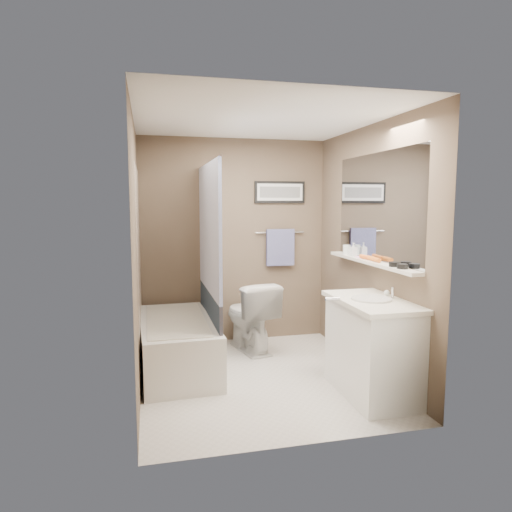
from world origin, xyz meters
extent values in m
plane|color=silver|center=(0.00, 0.00, 0.00)|extent=(2.50, 2.50, 0.00)
cube|color=white|center=(0.00, 0.00, 2.38)|extent=(2.20, 2.50, 0.04)
cube|color=brown|center=(0.00, 1.23, 1.20)|extent=(2.20, 0.04, 2.40)
cube|color=brown|center=(0.00, -1.23, 1.20)|extent=(2.20, 0.04, 2.40)
cube|color=brown|center=(-1.08, 0.00, 1.20)|extent=(0.04, 2.50, 2.40)
cube|color=brown|center=(1.08, 0.00, 1.20)|extent=(0.04, 2.50, 2.40)
cube|color=tan|center=(-1.09, 0.50, 1.00)|extent=(0.02, 1.55, 2.00)
cylinder|color=silver|center=(-0.40, 0.50, 2.05)|extent=(0.02, 1.55, 0.02)
cube|color=white|center=(-0.40, 0.50, 1.40)|extent=(0.03, 1.45, 1.28)
cube|color=#263648|center=(-0.40, 0.50, 0.58)|extent=(0.03, 1.45, 0.36)
cube|color=silver|center=(1.09, -0.15, 1.62)|extent=(0.02, 1.60, 1.00)
cube|color=silver|center=(1.04, -0.15, 1.10)|extent=(0.12, 1.60, 0.03)
cylinder|color=silver|center=(0.55, 1.22, 1.30)|extent=(0.60, 0.02, 0.02)
cube|color=#8388BF|center=(0.55, 1.20, 1.12)|extent=(0.34, 0.05, 0.44)
cube|color=black|center=(0.55, 1.23, 1.78)|extent=(0.62, 0.02, 0.26)
cube|color=white|center=(0.55, 1.22, 1.78)|extent=(0.56, 0.00, 0.20)
cube|color=#595959|center=(0.55, 1.22, 1.78)|extent=(0.50, 0.00, 0.13)
cube|color=silver|center=(0.55, -1.24, 1.00)|extent=(0.80, 0.02, 2.00)
cylinder|color=silver|center=(0.22, -1.19, 1.00)|extent=(0.10, 0.02, 0.02)
cube|color=silver|center=(-0.75, 0.43, 0.25)|extent=(0.76, 1.53, 0.50)
cube|color=beige|center=(-0.75, 0.43, 0.50)|extent=(0.56, 1.36, 0.02)
imported|color=white|center=(0.09, 0.82, 0.39)|extent=(0.60, 0.85, 0.79)
cube|color=white|center=(0.85, -0.59, 0.40)|extent=(0.50, 0.90, 0.80)
cube|color=white|center=(0.84, -0.59, 0.82)|extent=(0.54, 0.96, 0.04)
cylinder|color=silver|center=(0.83, -0.59, 0.85)|extent=(0.34, 0.34, 0.01)
cylinder|color=silver|center=(1.03, -0.59, 0.89)|extent=(0.02, 0.02, 0.10)
sphere|color=white|center=(1.03, -0.49, 0.87)|extent=(0.05, 0.05, 0.05)
cylinder|color=black|center=(1.04, -0.72, 1.14)|extent=(0.09, 0.09, 0.04)
cylinder|color=black|center=(1.04, -0.59, 1.14)|extent=(0.09, 0.09, 0.04)
cylinder|color=orange|center=(1.04, -0.23, 1.14)|extent=(0.05, 0.22, 0.04)
cylinder|color=orange|center=(1.04, -0.10, 1.14)|extent=(0.07, 0.22, 0.04)
cube|color=#FC9ACE|center=(1.04, 0.07, 1.12)|extent=(0.04, 0.16, 0.01)
cylinder|color=silver|center=(1.04, 0.37, 1.17)|extent=(0.08, 0.08, 0.10)
imported|color=#999999|center=(1.04, 0.21, 1.18)|extent=(0.07, 0.07, 0.14)
camera|label=1|loc=(-1.00, -4.06, 1.66)|focal=32.00mm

